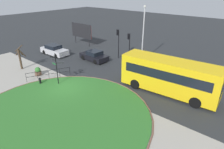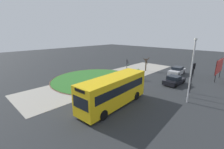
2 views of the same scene
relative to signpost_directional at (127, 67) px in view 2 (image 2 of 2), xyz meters
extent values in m
plane|color=#282B2D|center=(1.29, -0.10, -1.97)|extent=(120.00, 120.00, 0.00)
cube|color=#9E998E|center=(1.29, -2.18, -1.96)|extent=(32.00, 7.86, 0.02)
cylinder|color=#2D6B28|center=(4.70, -3.31, -1.92)|extent=(14.43, 14.43, 0.10)
torus|color=brown|center=(4.70, -3.31, -1.92)|extent=(14.74, 14.74, 0.11)
cylinder|color=black|center=(0.05, -0.02, -0.32)|extent=(0.09, 0.09, 3.31)
sphere|color=black|center=(0.05, -0.02, 1.38)|extent=(0.10, 0.10, 0.10)
cube|color=black|center=(-0.26, -0.13, 1.02)|extent=(0.55, 0.22, 0.15)
cube|color=black|center=(-0.22, -0.04, 0.70)|extent=(0.47, 0.07, 0.15)
cube|color=black|center=(0.27, 0.31, 0.40)|extent=(0.41, 0.60, 0.15)
cube|color=#195128|center=(-0.32, 0.01, 0.23)|extent=(0.66, 0.09, 0.15)
cylinder|color=black|center=(-1.44, -1.21, -1.67)|extent=(0.21, 0.21, 0.61)
sphere|color=black|center=(-1.44, -1.21, -1.32)|extent=(0.20, 0.20, 0.20)
cube|color=black|center=(-1.91, 0.17, -0.99)|extent=(2.19, 4.13, 0.03)
cube|color=black|center=(-1.91, 0.17, -1.43)|extent=(2.19, 4.13, 0.03)
cylinder|color=black|center=(-0.83, 2.23, -1.48)|extent=(0.04, 0.04, 0.99)
cylinder|color=black|center=(-1.37, 1.20, -1.48)|extent=(0.04, 0.04, 0.99)
cylinder|color=black|center=(-1.91, 0.17, -1.48)|extent=(0.04, 0.04, 0.99)
cylinder|color=black|center=(-2.45, -0.86, -1.48)|extent=(0.04, 0.04, 0.99)
cylinder|color=black|center=(-2.99, -1.89, -1.48)|extent=(0.04, 0.04, 0.99)
cube|color=yellow|center=(9.53, 5.70, -0.19)|extent=(9.18, 3.04, 3.02)
cube|color=black|center=(9.45, 6.93, 0.23)|extent=(7.94, 0.55, 0.88)
cube|color=black|center=(9.62, 4.47, 0.23)|extent=(7.94, 0.55, 0.88)
cube|color=black|center=(14.06, 6.00, -0.04)|extent=(0.15, 2.00, 1.10)
cube|color=black|center=(14.06, 6.00, 1.10)|extent=(0.11, 1.34, 0.28)
cylinder|color=black|center=(12.34, 7.01, -1.47)|extent=(1.02, 0.37, 1.00)
cylinder|color=black|center=(12.49, 4.77, -1.47)|extent=(1.02, 0.37, 1.00)
cylinder|color=black|center=(6.57, 6.63, -1.47)|extent=(1.02, 0.37, 1.00)
cylinder|color=black|center=(6.72, 4.39, -1.47)|extent=(1.02, 0.37, 1.00)
cube|color=#B7B7BC|center=(-8.51, 5.58, -1.42)|extent=(4.65, 1.96, 0.77)
cube|color=black|center=(-8.69, 5.57, -0.76)|extent=(2.19, 1.66, 0.54)
cube|color=#EAEACC|center=(-6.22, 6.20, -1.38)|extent=(0.03, 0.20, 0.12)
cube|color=#EAEACC|center=(-6.19, 5.11, -1.38)|extent=(0.03, 0.20, 0.12)
cylinder|color=black|center=(-7.11, 6.45, -1.65)|extent=(0.65, 0.24, 0.64)
cylinder|color=black|center=(-7.06, 4.80, -1.65)|extent=(0.65, 0.24, 0.64)
cylinder|color=black|center=(-9.96, 6.36, -1.65)|extent=(0.65, 0.24, 0.64)
cylinder|color=black|center=(-9.91, 4.71, -1.65)|extent=(0.65, 0.24, 0.64)
cube|color=black|center=(-2.28, 7.61, -1.47)|extent=(4.17, 2.15, 0.66)
cube|color=black|center=(-2.12, 7.60, -0.86)|extent=(1.91, 1.78, 0.56)
cube|color=#EAEACC|center=(-4.35, 7.18, -1.44)|extent=(0.03, 0.20, 0.12)
cube|color=#EAEACC|center=(-4.27, 8.31, -1.44)|extent=(0.03, 0.20, 0.12)
cylinder|color=black|center=(-3.59, 6.83, -1.65)|extent=(0.65, 0.26, 0.64)
cylinder|color=black|center=(-3.47, 8.55, -1.65)|extent=(0.65, 0.26, 0.64)
cylinder|color=black|center=(-1.08, 6.66, -1.65)|extent=(0.65, 0.26, 0.64)
cylinder|color=black|center=(-0.97, 8.38, -1.65)|extent=(0.65, 0.26, 0.64)
cylinder|color=black|center=(1.35, 10.85, -0.15)|extent=(0.11, 0.11, 3.64)
cube|color=black|center=(1.15, 10.91, 1.28)|extent=(0.32, 0.32, 0.78)
sphere|color=black|center=(1.01, 10.95, 1.52)|extent=(0.16, 0.16, 0.16)
sphere|color=#F2A519|center=(1.01, 10.95, 1.28)|extent=(0.16, 0.16, 0.16)
sphere|color=black|center=(1.01, 10.95, 1.04)|extent=(0.16, 0.16, 0.16)
cylinder|color=black|center=(-0.29, 10.55, 0.03)|extent=(0.11, 0.11, 4.01)
cube|color=black|center=(-0.49, 10.59, 1.65)|extent=(0.30, 0.30, 0.78)
sphere|color=red|center=(-0.64, 10.62, 1.89)|extent=(0.16, 0.16, 0.16)
sphere|color=black|center=(-0.64, 10.62, 1.65)|extent=(0.16, 0.16, 0.16)
sphere|color=black|center=(-0.64, 10.62, 1.40)|extent=(0.16, 0.16, 0.16)
cylinder|color=#B7B7BC|center=(3.08, 11.34, 1.55)|extent=(0.16, 0.16, 7.05)
cylinder|color=silver|center=(3.08, 11.34, 5.19)|extent=(0.32, 0.32, 0.22)
cylinder|color=black|center=(-11.29, 12.04, -0.76)|extent=(0.12, 0.12, 2.44)
cylinder|color=black|center=(-7.76, 11.99, -0.76)|extent=(0.12, 0.12, 2.44)
cube|color=red|center=(-9.53, 12.02, 0.46)|extent=(4.71, 0.18, 2.28)
cube|color=black|center=(-9.53, 11.95, 0.46)|extent=(4.81, 0.09, 2.38)
cylinder|color=brown|center=(-3.66, -0.11, -1.74)|extent=(0.74, 0.74, 0.47)
sphere|color=#33702D|center=(-3.66, -0.11, -1.30)|extent=(0.63, 0.63, 0.63)
cylinder|color=#423323|center=(-6.92, -0.40, -0.68)|extent=(0.24, 0.24, 2.60)
cylinder|color=#423323|center=(-7.29, -0.13, 0.56)|extent=(0.66, 0.86, 0.82)
cylinder|color=#423323|center=(-6.46, -0.24, 0.20)|extent=(0.44, 1.03, 1.29)
cylinder|color=#423323|center=(-6.72, -0.24, 0.16)|extent=(0.46, 0.55, 0.85)
cylinder|color=#423323|center=(-7.22, -0.33, 0.26)|extent=(0.26, 0.72, 1.03)
camera|label=1|loc=(16.18, -10.56, 7.48)|focal=31.62mm
camera|label=2|loc=(20.80, 16.25, 5.81)|focal=24.39mm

